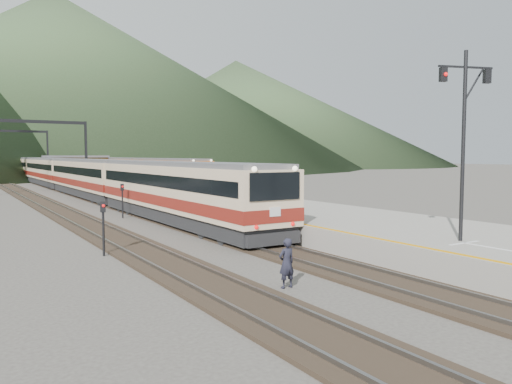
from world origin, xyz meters
TOP-DOWN VIEW (x-y plane):
  - track_main at (0.00, 40.00)m, footprint 2.60×200.00m
  - track_far at (-5.00, 40.00)m, footprint 2.60×200.00m
  - track_second at (11.50, 40.00)m, footprint 2.60×200.00m
  - platform at (5.60, 38.00)m, footprint 8.00×100.00m
  - gantry_near at (-2.85, 55.00)m, footprint 9.55×0.25m
  - gantry_far at (-2.85, 80.00)m, footprint 9.55×0.25m
  - station_shed at (5.60, 78.00)m, footprint 9.40×4.40m
  - hill_b at (30.00, 230.00)m, footprint 220.00×220.00m
  - hill_c at (110.00, 210.00)m, footprint 160.00×160.00m
  - main_train at (0.00, 56.66)m, footprint 3.13×85.74m
  - second_train at (11.50, 74.05)m, footprint 2.87×58.87m
  - signal_mast at (4.07, 7.56)m, footprint 2.10×0.84m
  - short_signal_b at (-2.13, 28.60)m, footprint 0.24×0.19m
  - short_signal_c at (-6.56, 16.71)m, footprint 0.26×0.21m
  - worker at (-3.04, 8.64)m, footprint 0.59×0.40m

SIDE VIEW (x-z plane):
  - track_main at x=0.00m, z-range -0.05..0.18m
  - track_far at x=-5.00m, z-range -0.05..0.18m
  - track_second at x=11.50m, z-range -0.05..0.18m
  - platform at x=5.60m, z-range 0.00..1.00m
  - worker at x=-3.04m, z-range 0.00..1.58m
  - short_signal_b at x=-2.13m, z-range 0.33..2.60m
  - short_signal_c at x=-6.56m, z-range 0.33..2.60m
  - second_train at x=11.50m, z-range 0.23..3.73m
  - main_train at x=0.00m, z-range 0.23..4.05m
  - station_shed at x=5.60m, z-range 1.02..4.12m
  - signal_mast at x=4.07m, z-range 1.76..8.70m
  - gantry_near at x=-2.85m, z-range 1.59..9.59m
  - gantry_far at x=-2.85m, z-range 1.59..9.59m
  - hill_c at x=110.00m, z-range 0.00..50.00m
  - hill_b at x=30.00m, z-range 0.00..75.00m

